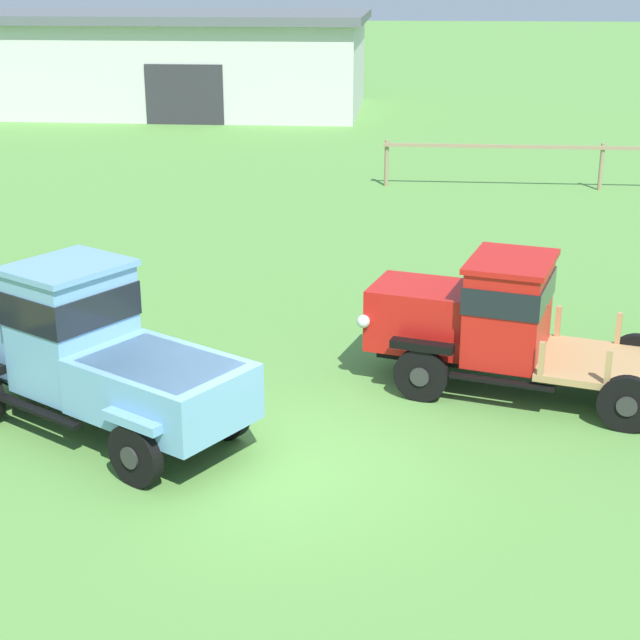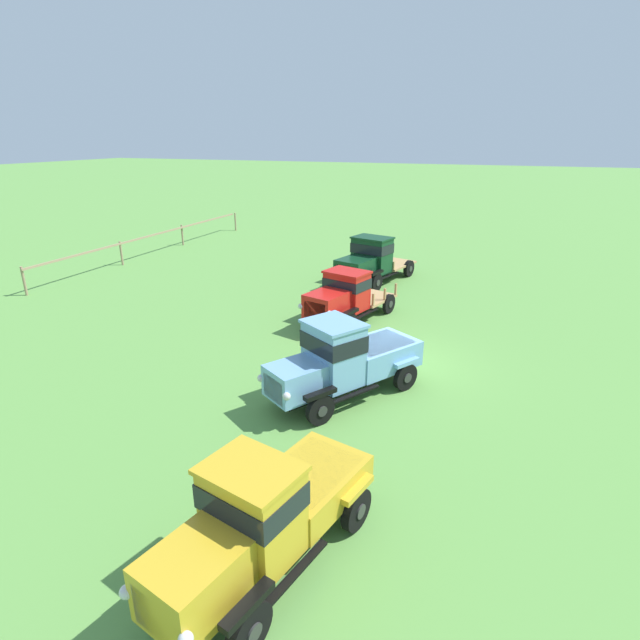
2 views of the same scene
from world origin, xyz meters
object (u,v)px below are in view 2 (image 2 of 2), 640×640
vintage_truck_foreground_near (262,517)px  vintage_truck_second_in_line (343,359)px  vintage_truck_midrow_center (343,297)px  vintage_truck_far_side (369,260)px

vintage_truck_foreground_near → vintage_truck_second_in_line: size_ratio=1.00×
vintage_truck_second_in_line → vintage_truck_midrow_center: size_ratio=0.98×
vintage_truck_foreground_near → vintage_truck_midrow_center: vintage_truck_foreground_near is taller
vintage_truck_second_in_line → vintage_truck_far_side: 11.43m
vintage_truck_far_side → vintage_truck_foreground_near: bearing=-169.4°
vintage_truck_foreground_near → vintage_truck_far_side: size_ratio=0.86×
vintage_truck_second_in_line → vintage_truck_far_side: size_ratio=0.86×
vintage_truck_foreground_near → vintage_truck_far_side: (17.25, 3.23, 0.10)m
vintage_truck_second_in_line → vintage_truck_foreground_near: bearing=-173.3°
vintage_truck_foreground_near → vintage_truck_midrow_center: 11.84m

